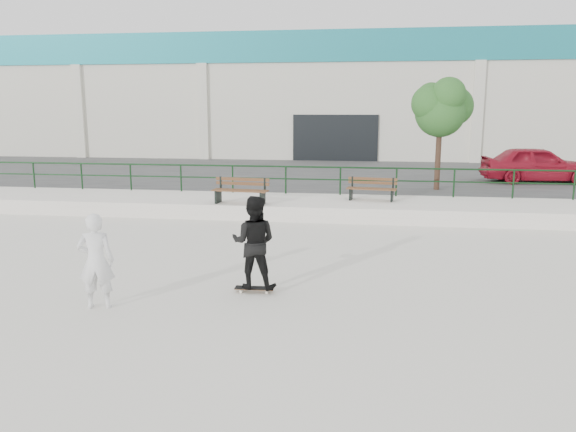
% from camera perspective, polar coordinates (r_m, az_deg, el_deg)
% --- Properties ---
extents(ground, '(120.00, 120.00, 0.00)m').
position_cam_1_polar(ground, '(10.32, -3.60, -9.68)').
color(ground, beige).
rests_on(ground, ground).
extents(ledge, '(30.00, 3.00, 0.50)m').
position_cam_1_polar(ledge, '(19.35, 2.13, 0.92)').
color(ledge, silver).
rests_on(ledge, ground).
extents(parking_strip, '(60.00, 14.00, 0.50)m').
position_cam_1_polar(parking_strip, '(27.73, 4.01, 3.97)').
color(parking_strip, '#393939').
rests_on(parking_strip, ground).
extents(railing, '(28.00, 0.06, 1.03)m').
position_cam_1_polar(railing, '(20.48, 2.54, 4.29)').
color(railing, black).
rests_on(railing, ledge).
extents(commercial_building, '(44.20, 16.33, 8.00)m').
position_cam_1_polar(commercial_building, '(41.50, 5.57, 12.26)').
color(commercial_building, silver).
rests_on(commercial_building, ground).
extents(bench_left, '(1.89, 0.71, 0.85)m').
position_cam_1_polar(bench_left, '(18.59, -4.83, 2.57)').
color(bench_left, '#552D1D').
rests_on(bench_left, ledge).
extents(bench_right, '(1.73, 0.71, 0.78)m').
position_cam_1_polar(bench_right, '(19.40, 8.50, 2.73)').
color(bench_right, '#552D1D').
rests_on(bench_right, ledge).
extents(tree, '(2.38, 2.11, 4.23)m').
position_cam_1_polar(tree, '(22.29, 15.32, 10.71)').
color(tree, '#453122').
rests_on(tree, parking_strip).
extents(red_car, '(4.60, 2.10, 1.53)m').
position_cam_1_polar(red_car, '(26.00, 23.95, 4.83)').
color(red_car, maroon).
rests_on(red_car, parking_strip).
extents(skateboard, '(0.79, 0.24, 0.09)m').
position_cam_1_polar(skateboard, '(11.34, -3.43, -7.35)').
color(skateboard, black).
rests_on(skateboard, ground).
extents(standing_skater, '(0.91, 0.72, 1.85)m').
position_cam_1_polar(standing_skater, '(11.08, -3.49, -2.69)').
color(standing_skater, black).
rests_on(standing_skater, skateboard).
extents(seated_skater, '(0.74, 0.58, 1.78)m').
position_cam_1_polar(seated_skater, '(10.80, -18.92, -4.36)').
color(seated_skater, white).
rests_on(seated_skater, ground).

